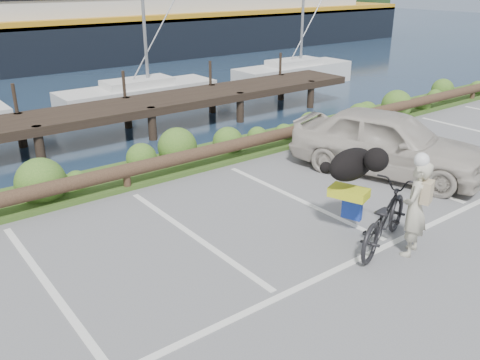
% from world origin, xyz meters
% --- Properties ---
extents(ground, '(72.00, 72.00, 0.00)m').
position_xyz_m(ground, '(0.00, 0.00, 0.00)').
color(ground, slate).
extents(vegetation_strip, '(34.00, 1.60, 0.10)m').
position_xyz_m(vegetation_strip, '(0.00, 5.30, 0.05)').
color(vegetation_strip, '#3D5B21').
rests_on(vegetation_strip, ground).
extents(log_rail, '(32.00, 0.30, 0.60)m').
position_xyz_m(log_rail, '(0.00, 4.60, 0.00)').
color(log_rail, '#443021').
rests_on(log_rail, ground).
extents(bicycle, '(2.17, 1.36, 1.08)m').
position_xyz_m(bicycle, '(2.40, -0.32, 0.54)').
color(bicycle, black).
rests_on(bicycle, ground).
extents(cyclist, '(0.70, 0.57, 1.64)m').
position_xyz_m(cyclist, '(2.56, -0.77, 0.82)').
color(cyclist, '#BBB69E').
rests_on(cyclist, ground).
extents(dog, '(0.78, 1.08, 0.56)m').
position_xyz_m(dog, '(2.17, 0.30, 1.36)').
color(dog, black).
rests_on(dog, bicycle).
extents(parked_car, '(3.17, 4.81, 1.52)m').
position_xyz_m(parked_car, '(5.31, 1.86, 0.76)').
color(parked_car, '#B9AFA2').
rests_on(parked_car, ground).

